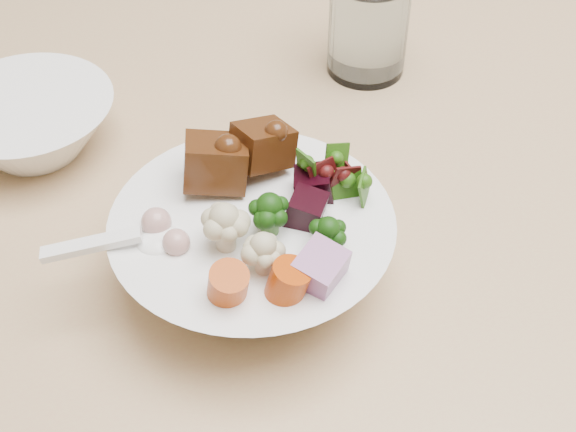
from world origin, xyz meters
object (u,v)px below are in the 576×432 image
at_px(water_glass, 369,15).
at_px(side_bowl, 31,125).
at_px(chair_far, 351,34).
at_px(food_bowl, 255,243).
at_px(dining_table, 482,232).

bearing_deg(water_glass, side_bowl, -175.30).
bearing_deg(water_glass, chair_far, 69.28).
distance_m(food_bowl, water_glass, 0.30).
xyz_separation_m(chair_far, side_bowl, (-0.51, -0.49, 0.29)).
xyz_separation_m(food_bowl, water_glass, (0.18, 0.24, 0.03)).
height_order(chair_far, water_glass, water_glass).
xyz_separation_m(dining_table, food_bowl, (-0.23, -0.05, 0.11)).
bearing_deg(dining_table, water_glass, 110.39).
relative_size(chair_far, side_bowl, 5.24).
relative_size(dining_table, water_glass, 11.93).
relative_size(dining_table, chair_far, 2.00).
bearing_deg(chair_far, dining_table, -81.14).
xyz_separation_m(chair_far, food_bowl, (-0.36, -0.70, 0.30)).
xyz_separation_m(water_glass, side_bowl, (-0.33, -0.03, -0.04)).
distance_m(dining_table, side_bowl, 0.43).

